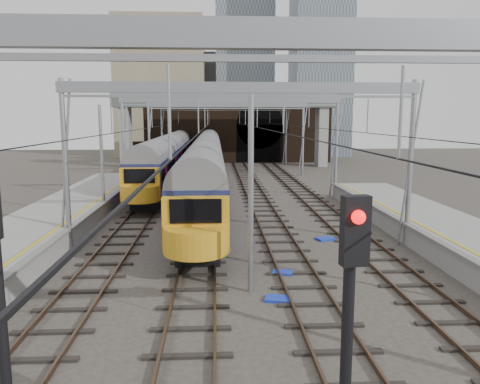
{
  "coord_description": "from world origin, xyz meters",
  "views": [
    {
      "loc": [
        -1.23,
        -14.07,
        6.21
      ],
      "look_at": [
        0.04,
        9.9,
        2.4
      ],
      "focal_mm": 35.0,
      "sensor_mm": 36.0,
      "label": 1
    }
  ],
  "objects": [
    {
      "name": "signal_near_centre",
      "position": [
        0.61,
        -8.02,
        3.26
      ],
      "size": [
        0.39,
        0.48,
        5.21
      ],
      "rotation": [
        0.0,
        0.0,
        0.14
      ],
      "color": "black",
      "rests_on": "ground"
    },
    {
      "name": "equip_cover_b",
      "position": [
        0.89,
        1.14,
        0.05
      ],
      "size": [
        0.99,
        0.81,
        0.1
      ],
      "primitive_type": "cube",
      "rotation": [
        0.0,
        0.0,
        -0.26
      ],
      "color": "#1831B8",
      "rests_on": "ground"
    },
    {
      "name": "city_skyline",
      "position": [
        2.73,
        70.48,
        17.09
      ],
      "size": [
        37.5,
        27.5,
        60.0
      ],
      "color": "tan",
      "rests_on": "ground"
    },
    {
      "name": "ground",
      "position": [
        0.0,
        0.0,
        0.0
      ],
      "size": [
        160.0,
        160.0,
        0.0
      ],
      "primitive_type": "plane",
      "color": "#38332D",
      "rests_on": "ground"
    },
    {
      "name": "retaining_wall",
      "position": [
        1.4,
        51.93,
        4.33
      ],
      "size": [
        28.0,
        2.75,
        9.0
      ],
      "color": "black",
      "rests_on": "ground"
    },
    {
      "name": "overbridge",
      "position": [
        0.0,
        46.0,
        7.27
      ],
      "size": [
        28.0,
        3.0,
        9.25
      ],
      "color": "gray",
      "rests_on": "ground"
    },
    {
      "name": "equip_cover_c",
      "position": [
        4.4,
        9.04,
        0.05
      ],
      "size": [
        1.05,
        0.89,
        0.11
      ],
      "primitive_type": "cube",
      "rotation": [
        0.0,
        0.0,
        0.32
      ],
      "color": "#1831B8",
      "rests_on": "ground"
    },
    {
      "name": "equip_cover_a",
      "position": [
        1.45,
        3.92,
        0.05
      ],
      "size": [
        0.89,
        0.7,
        0.09
      ],
      "primitive_type": "cube",
      "rotation": [
        0.0,
        0.0,
        -0.19
      ],
      "color": "#1831B8",
      "rests_on": "ground"
    },
    {
      "name": "tracks",
      "position": [
        0.0,
        15.0,
        0.02
      ],
      "size": [
        14.4,
        80.0,
        0.22
      ],
      "color": "#4C3828",
      "rests_on": "ground"
    },
    {
      "name": "train_second",
      "position": [
        -6.0,
        37.96,
        2.37
      ],
      "size": [
        2.61,
        45.26,
        4.55
      ],
      "color": "black",
      "rests_on": "ground"
    },
    {
      "name": "train_main",
      "position": [
        -2.0,
        34.97,
        2.43
      ],
      "size": [
        2.71,
        62.7,
        4.69
      ],
      "color": "black",
      "rests_on": "ground"
    },
    {
      "name": "overhead_line",
      "position": [
        0.0,
        21.49,
        6.57
      ],
      "size": [
        16.8,
        80.0,
        8.0
      ],
      "color": "gray",
      "rests_on": "ground"
    }
  ]
}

